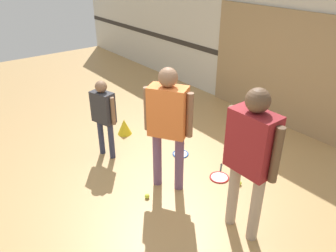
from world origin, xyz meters
name	(u,v)px	position (x,y,z in m)	size (l,w,h in m)	color
ground_plane	(170,181)	(0.00, 0.00, 0.00)	(16.00, 16.00, 0.00)	tan
wall_back	(302,44)	(0.00, 2.93, 1.60)	(16.00, 0.07, 3.20)	beige
wall_panel	(275,68)	(-0.42, 2.87, 1.07)	(2.94, 0.05, 2.15)	#9E7F56
person_instructor	(168,118)	(0.07, -0.09, 1.09)	(0.58, 0.50, 1.77)	#6B4C70
person_student_left	(103,111)	(-1.19, -0.38, 0.81)	(0.48, 0.29, 1.31)	#2D334C
person_student_right	(251,150)	(1.29, 0.08, 1.13)	(0.70, 0.28, 1.83)	tan
racket_spare_on_floor	(219,177)	(0.39, 0.64, 0.01)	(0.44, 0.50, 0.03)	red
racket_second_spare	(181,153)	(-0.47, 0.61, 0.01)	(0.45, 0.48, 0.03)	blue
tennis_ball_near_instructor	(147,196)	(0.12, -0.49, 0.03)	(0.07, 0.07, 0.07)	#CCE038
tennis_ball_by_spare_racket	(239,183)	(0.70, 0.73, 0.03)	(0.07, 0.07, 0.07)	#CCE038
training_cone	(124,127)	(-1.65, 0.22, 0.15)	(0.26, 0.26, 0.29)	yellow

